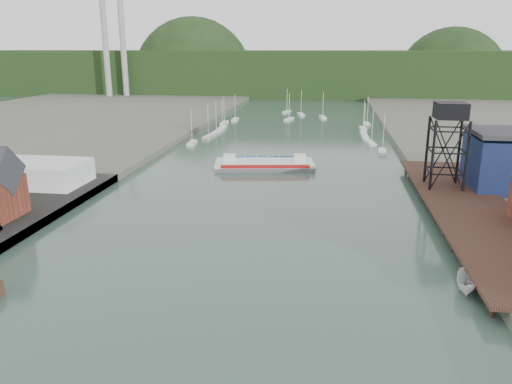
# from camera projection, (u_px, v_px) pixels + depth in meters

# --- Properties ---
(ground) EXTENTS (600.00, 600.00, 0.00)m
(ground) POSITION_uv_depth(u_px,v_px,m) (181.00, 357.00, 46.59)
(ground) COLOR #304A3F
(ground) RESTS_ON ground
(east_pier) EXTENTS (14.00, 70.00, 2.45)m
(east_pier) POSITION_uv_depth(u_px,v_px,m) (471.00, 208.00, 83.64)
(east_pier) COLOR black
(east_pier) RESTS_ON ground
(white_shed) EXTENTS (18.00, 12.00, 4.50)m
(white_shed) POSITION_uv_depth(u_px,v_px,m) (39.00, 173.00, 99.18)
(white_shed) COLOR silver
(white_shed) RESTS_ON west_quay
(lift_tower) EXTENTS (6.50, 6.50, 16.00)m
(lift_tower) POSITION_uv_depth(u_px,v_px,m) (450.00, 116.00, 92.44)
(lift_tower) COLOR black
(lift_tower) RESTS_ON east_pier
(marina_sailboats) EXTENTS (57.71, 92.65, 0.90)m
(marina_sailboats) POSITION_uv_depth(u_px,v_px,m) (293.00, 128.00, 178.05)
(marina_sailboats) COLOR silver
(marina_sailboats) RESTS_ON ground
(smokestacks) EXTENTS (11.20, 8.20, 60.00)m
(smokestacks) POSITION_uv_depth(u_px,v_px,m) (114.00, 44.00, 273.98)
(smokestacks) COLOR #969691
(smokestacks) RESTS_ON ground
(distant_hills) EXTENTS (500.00, 120.00, 80.00)m
(distant_hills) POSITION_uv_depth(u_px,v_px,m) (306.00, 75.00, 330.59)
(distant_hills) COLOR black
(distant_hills) RESTS_ON ground
(chain_ferry) EXTENTS (24.55, 12.94, 3.36)m
(chain_ferry) POSITION_uv_depth(u_px,v_px,m) (265.00, 164.00, 119.40)
(chain_ferry) COLOR #515154
(chain_ferry) RESTS_ON ground
(motorboat) EXTENTS (3.36, 6.16, 2.25)m
(motorboat) POSITION_uv_depth(u_px,v_px,m) (467.00, 283.00, 58.75)
(motorboat) COLOR silver
(motorboat) RESTS_ON ground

